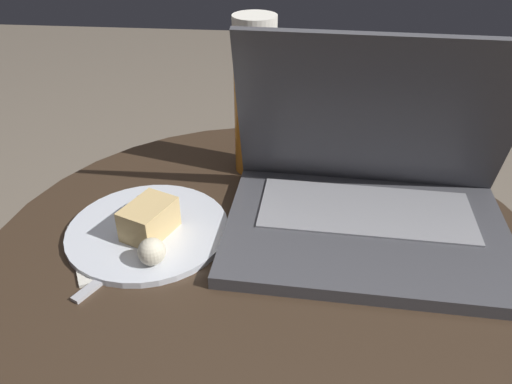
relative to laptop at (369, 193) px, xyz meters
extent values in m
cylinder|color=#9E9EA3|center=(-0.13, -0.07, -0.32)|extent=(0.08, 0.08, 0.49)
cylinder|color=#38281C|center=(-0.13, -0.07, -0.06)|extent=(0.74, 0.74, 0.02)
cube|color=silver|center=(-0.30, -0.06, -0.05)|extent=(0.22, 0.20, 0.00)
cube|color=#47474C|center=(0.00, -0.03, -0.04)|extent=(0.39, 0.27, 0.02)
cube|color=gray|center=(0.00, 0.01, -0.03)|extent=(0.30, 0.14, 0.00)
cube|color=#47474C|center=(0.00, 0.06, 0.09)|extent=(0.38, 0.11, 0.24)
cube|color=silver|center=(0.00, 0.05, 0.09)|extent=(0.35, 0.09, 0.22)
cylinder|color=#C6701E|center=(-0.17, 0.14, 0.06)|extent=(0.06, 0.06, 0.23)
cylinder|color=white|center=(-0.17, 0.14, 0.18)|extent=(0.07, 0.07, 0.02)
cylinder|color=silver|center=(-0.30, -0.05, -0.05)|extent=(0.22, 0.22, 0.01)
cube|color=#DBB775|center=(-0.29, -0.06, -0.02)|extent=(0.07, 0.08, 0.04)
sphere|color=#9E5B38|center=(-0.31, -0.01, -0.03)|extent=(0.03, 0.03, 0.03)
sphere|color=beige|center=(-0.27, -0.12, -0.03)|extent=(0.03, 0.03, 0.03)
cube|color=#B2B2B7|center=(-0.32, -0.13, -0.05)|extent=(0.07, 0.12, 0.00)
cube|color=#B2B2B7|center=(-0.28, -0.05, -0.05)|extent=(0.05, 0.06, 0.00)
camera|label=1|loc=(-0.10, -0.58, 0.37)|focal=35.00mm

